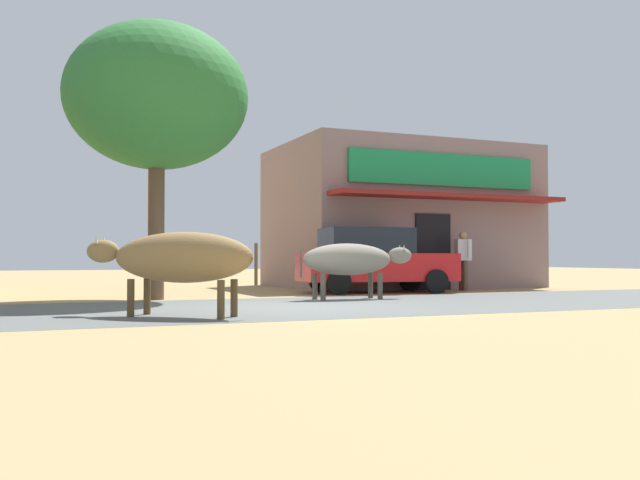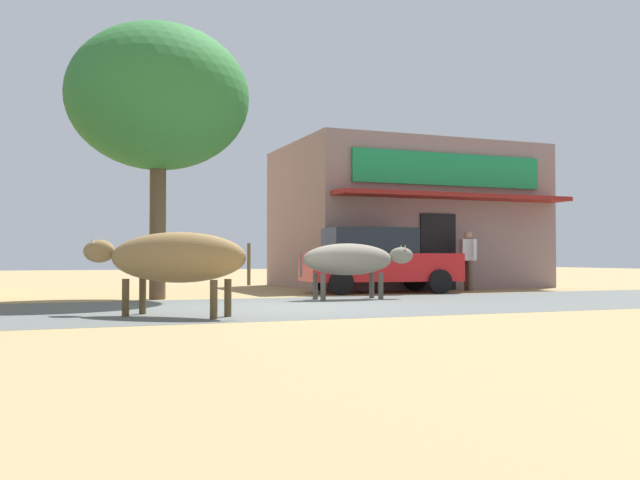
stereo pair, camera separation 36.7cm
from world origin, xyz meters
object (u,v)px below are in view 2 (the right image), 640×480
Objects in this scene: roadside_tree at (158,99)px; cow_near_brown at (173,258)px; cow_far_dark at (351,260)px; parked_hatchback_car at (377,260)px; pedestrian_by_shop at (468,256)px.

roadside_tree is 5.69m from cow_near_brown.
roadside_tree is at bearing 84.58° from cow_near_brown.
cow_far_dark is (3.86, -1.54, -3.48)m from roadside_tree.
parked_hatchback_car is 1.55× the size of cow_far_dark.
parked_hatchback_car is at bearing 7.78° from roadside_tree.
cow_near_brown reaches higher than cow_far_dark.
parked_hatchback_car is 8.01m from cow_near_brown.
parked_hatchback_car is at bearing 41.21° from cow_near_brown.
cow_far_dark is at bearing -127.03° from parked_hatchback_car.
roadside_tree is 1.45× the size of parked_hatchback_car.
cow_far_dark is (-1.74, -2.31, 0.01)m from parked_hatchback_car.
cow_far_dark is at bearing 34.73° from cow_near_brown.
pedestrian_by_shop is (4.53, 2.41, 0.10)m from cow_far_dark.
cow_near_brown is at bearing -95.42° from roadside_tree.
pedestrian_by_shop is (8.82, 5.39, 0.05)m from cow_near_brown.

